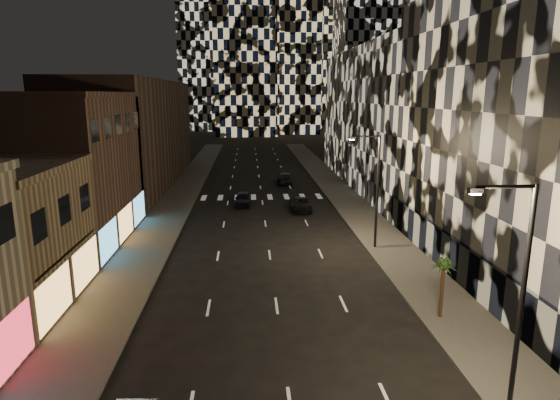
{
  "coord_description": "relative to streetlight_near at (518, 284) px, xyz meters",
  "views": [
    {
      "loc": [
        -1.52,
        -5.53,
        12.23
      ],
      "look_at": [
        0.33,
        21.82,
        6.0
      ],
      "focal_mm": 30.0,
      "sensor_mm": 36.0,
      "label": 1
    }
  ],
  "objects": [
    {
      "name": "retail_brown",
      "position": [
        -25.35,
        23.5,
        0.65
      ],
      "size": [
        10.0,
        15.0,
        12.0
      ],
      "primitive_type": "cube",
      "color": "brown",
      "rests_on": "ground"
    },
    {
      "name": "sidewalk_right",
      "position": [
        1.65,
        40.0,
        -5.28
      ],
      "size": [
        4.0,
        120.0,
        0.15
      ],
      "primitive_type": "cube",
      "color": "#47443F",
      "rests_on": "ground"
    },
    {
      "name": "streetlight_near",
      "position": [
        0.0,
        0.0,
        0.0
      ],
      "size": [
        2.55,
        0.25,
        9.0
      ],
      "color": "black",
      "rests_on": "sidewalk_right"
    },
    {
      "name": "palm_tree",
      "position": [
        0.65,
        7.78,
        -2.42
      ],
      "size": [
        1.71,
        1.71,
        3.37
      ],
      "color": "#47331E",
      "rests_on": "sidewalk_right"
    },
    {
      "name": "midrise_base",
      "position": [
        3.95,
        14.5,
        -3.85
      ],
      "size": [
        0.6,
        25.0,
        3.0
      ],
      "primitive_type": "cube",
      "color": "#383838",
      "rests_on": "ground"
    },
    {
      "name": "retail_filler_left",
      "position": [
        -25.35,
        50.0,
        1.65
      ],
      "size": [
        10.0,
        40.0,
        14.0
      ],
      "primitive_type": "cube",
      "color": "brown",
      "rests_on": "ground"
    },
    {
      "name": "streetlight_far",
      "position": [
        0.0,
        20.0,
        0.0
      ],
      "size": [
        2.55,
        0.25,
        9.0
      ],
      "color": "black",
      "rests_on": "sidewalk_right"
    },
    {
      "name": "car_dark_midlane",
      "position": [
        -10.6,
        35.8,
        -4.61
      ],
      "size": [
        1.97,
        4.44,
        1.49
      ],
      "primitive_type": "imported",
      "rotation": [
        0.0,
        0.0,
        -0.05
      ],
      "color": "black",
      "rests_on": "ground"
    },
    {
      "name": "car_dark_rightlane",
      "position": [
        -4.35,
        32.97,
        -4.68
      ],
      "size": [
        2.52,
        4.98,
        1.35
      ],
      "primitive_type": "imported",
      "rotation": [
        0.0,
        0.0,
        -0.06
      ],
      "color": "black",
      "rests_on": "ground"
    },
    {
      "name": "car_dark_oncoming",
      "position": [
        -4.85,
        48.54,
        -4.59
      ],
      "size": [
        2.59,
        5.39,
        1.52
      ],
      "primitive_type": "imported",
      "rotation": [
        0.0,
        0.0,
        3.05
      ],
      "color": "black",
      "rests_on": "ground"
    },
    {
      "name": "curb_left",
      "position": [
        -16.25,
        40.0,
        -5.28
      ],
      "size": [
        0.2,
        120.0,
        0.15
      ],
      "primitive_type": "cube",
      "color": "#4C4C47",
      "rests_on": "ground"
    },
    {
      "name": "sidewalk_left",
      "position": [
        -18.35,
        40.0,
        -5.28
      ],
      "size": [
        4.0,
        120.0,
        0.15
      ],
      "primitive_type": "cube",
      "color": "#47443F",
      "rests_on": "ground"
    },
    {
      "name": "midrise_filler_right",
      "position": [
        11.65,
        47.0,
        3.65
      ],
      "size": [
        16.0,
        40.0,
        18.0
      ],
      "primitive_type": "cube",
      "color": "#232326",
      "rests_on": "ground"
    },
    {
      "name": "curb_right",
      "position": [
        -0.45,
        40.0,
        -5.28
      ],
      "size": [
        0.2,
        120.0,
        0.15
      ],
      "primitive_type": "cube",
      "color": "#4C4C47",
      "rests_on": "ground"
    }
  ]
}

